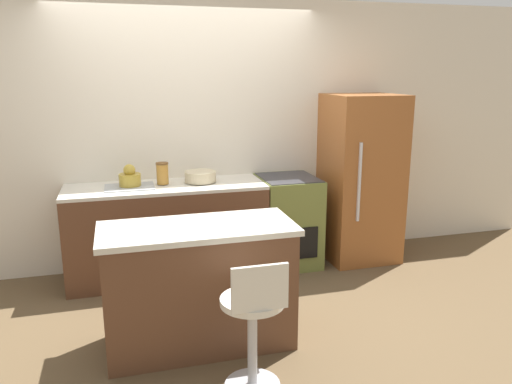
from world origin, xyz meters
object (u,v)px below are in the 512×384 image
object	(u,v)px
kettle	(130,178)
mixing_bowl	(200,176)
stool_chair	(253,326)
oven_range	(288,221)
refrigerator	(360,178)

from	to	relation	value
kettle	mixing_bowl	xyz separation A→B (m)	(0.65, 0.00, -0.03)
kettle	mixing_bowl	world-z (taller)	kettle
stool_chair	kettle	bearing A→B (deg)	107.64
oven_range	refrigerator	bearing A→B (deg)	-1.86
mixing_bowl	oven_range	bearing A→B (deg)	-2.36
refrigerator	stool_chair	size ratio (longest dim) A/B	1.93
oven_range	mixing_bowl	world-z (taller)	mixing_bowl
stool_chair	kettle	distance (m)	2.14
refrigerator	stool_chair	world-z (taller)	refrigerator
stool_chair	oven_range	bearing A→B (deg)	65.31
refrigerator	mixing_bowl	distance (m)	1.65
kettle	mixing_bowl	distance (m)	0.65
oven_range	kettle	bearing A→B (deg)	178.65
refrigerator	oven_range	bearing A→B (deg)	178.14
refrigerator	kettle	distance (m)	2.29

